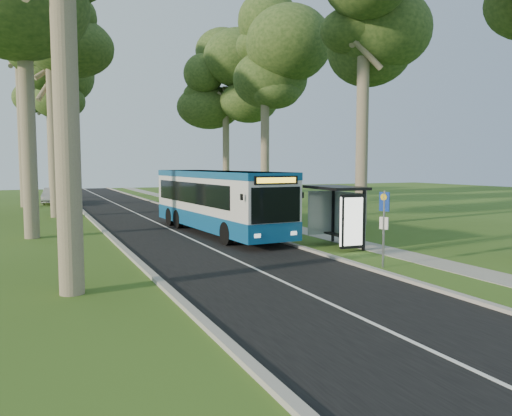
{
  "coord_description": "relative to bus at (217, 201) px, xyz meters",
  "views": [
    {
      "loc": [
        -10.41,
        -18.54,
        3.6
      ],
      "look_at": [
        -1.04,
        2.31,
        1.6
      ],
      "focal_mm": 35.0,
      "sensor_mm": 36.0,
      "label": 1
    }
  ],
  "objects": [
    {
      "name": "bus_stop_sign",
      "position": [
        2.37,
        -10.51,
        -0.02
      ],
      "size": [
        0.19,
        0.36,
        2.69
      ],
      "rotation": [
        0.0,
        0.0,
        0.41
      ],
      "color": "gray",
      "rests_on": "ground"
    },
    {
      "name": "tree_east_d",
      "position": [
        9.65,
        24.13,
        10.01
      ],
      "size": [
        5.2,
        5.2,
        15.8
      ],
      "color": "#7A6B56",
      "rests_on": "ground"
    },
    {
      "name": "centre_line",
      "position": [
        -1.85,
        4.13,
        -1.67
      ],
      "size": [
        0.12,
        100.0,
        0.0
      ],
      "primitive_type": "cube",
      "color": "white",
      "rests_on": "road"
    },
    {
      "name": "tree_west_c",
      "position": [
        -7.35,
        12.13,
        9.67
      ],
      "size": [
        5.2,
        5.2,
        15.33
      ],
      "color": "#7A6B56",
      "rests_on": "ground"
    },
    {
      "name": "bus",
      "position": [
        0.0,
        0.0,
        0.0
      ],
      "size": [
        3.31,
        12.43,
        3.26
      ],
      "rotation": [
        0.0,
        0.0,
        0.06
      ],
      "color": "silver",
      "rests_on": "ground"
    },
    {
      "name": "car_white",
      "position": [
        -6.26,
        22.4,
        -1.02
      ],
      "size": [
        2.23,
        4.12,
        1.33
      ],
      "primitive_type": "imported",
      "rotation": [
        0.0,
        0.0,
        0.18
      ],
      "color": "silver",
      "rests_on": "ground"
    },
    {
      "name": "bus_shelter",
      "position": [
        3.43,
        -6.49,
        0.19
      ],
      "size": [
        1.86,
        3.19,
        2.66
      ],
      "rotation": [
        0.0,
        0.0,
        -0.06
      ],
      "color": "black",
      "rests_on": "ground"
    },
    {
      "name": "tree_east_b",
      "position": [
        9.15,
        0.13,
        11.04
      ],
      "size": [
        5.2,
        5.2,
        17.21
      ],
      "color": "#7A6B56",
      "rests_on": "ground"
    },
    {
      "name": "tree_west_e",
      "position": [
        -6.85,
        32.13,
        8.85
      ],
      "size": [
        5.2,
        5.2,
        14.22
      ],
      "color": "#7A6B56",
      "rests_on": "ground"
    },
    {
      "name": "kerb_east",
      "position": [
        1.65,
        4.13,
        -1.63
      ],
      "size": [
        0.25,
        100.0,
        0.12
      ],
      "primitive_type": "cube",
      "color": "#9E9B93",
      "rests_on": "ground"
    },
    {
      "name": "ground",
      "position": [
        1.65,
        -5.87,
        -1.69
      ],
      "size": [
        120.0,
        120.0,
        0.0
      ],
      "primitive_type": "plane",
      "color": "#37561B",
      "rests_on": "ground"
    },
    {
      "name": "litter_bin",
      "position": [
        2.66,
        1.08,
        -1.14
      ],
      "size": [
        0.62,
        0.62,
        1.08
      ],
      "rotation": [
        0.0,
        0.0,
        0.23
      ],
      "color": "black",
      "rests_on": "ground"
    },
    {
      "name": "road",
      "position": [
        -1.85,
        4.13,
        -1.68
      ],
      "size": [
        7.0,
        100.0,
        0.02
      ],
      "primitive_type": "cube",
      "color": "black",
      "rests_on": "ground"
    },
    {
      "name": "footpath",
      "position": [
        4.65,
        4.13,
        -1.68
      ],
      "size": [
        1.5,
        100.0,
        0.02
      ],
      "primitive_type": "cube",
      "color": "gray",
      "rests_on": "ground"
    },
    {
      "name": "car_silver",
      "position": [
        -7.04,
        25.0,
        -0.96
      ],
      "size": [
        2.21,
        4.62,
        1.46
      ],
      "primitive_type": "imported",
      "rotation": [
        0.0,
        0.0,
        -0.15
      ],
      "color": "#A9ACB1",
      "rests_on": "ground"
    },
    {
      "name": "tree_west_d",
      "position": [
        -9.35,
        22.13,
        12.3
      ],
      "size": [
        5.2,
        5.2,
        18.94
      ],
      "color": "#7A6B56",
      "rests_on": "ground"
    },
    {
      "name": "tree_east_c",
      "position": [
        8.45,
        12.13,
        10.13
      ],
      "size": [
        5.2,
        5.2,
        15.97
      ],
      "color": "#7A6B56",
      "rests_on": "ground"
    },
    {
      "name": "kerb_west",
      "position": [
        -5.35,
        4.13,
        -1.63
      ],
      "size": [
        0.25,
        100.0,
        0.12
      ],
      "primitive_type": "cube",
      "color": "#9E9B93",
      "rests_on": "ground"
    }
  ]
}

